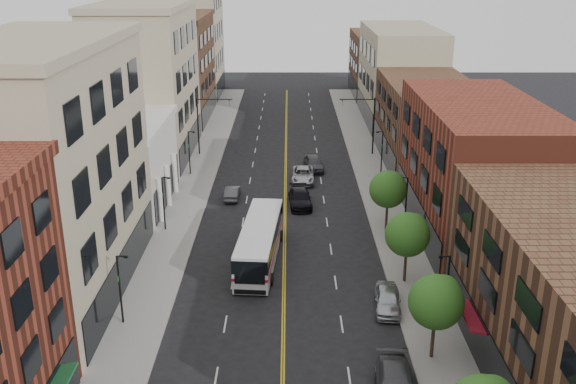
{
  "coord_description": "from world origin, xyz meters",
  "views": [
    {
      "loc": [
        0.35,
        -30.15,
        23.7
      ],
      "look_at": [
        0.3,
        20.69,
        5.0
      ],
      "focal_mm": 40.0,
      "sensor_mm": 36.0,
      "label": 1
    }
  ],
  "objects_px": {
    "city_bus": "(260,240)",
    "car_lane_b": "(303,175)",
    "car_lane_a": "(300,198)",
    "car_parked_far": "(387,300)",
    "car_lane_c": "(314,163)",
    "car_lane_behind": "(232,193)"
  },
  "relations": [
    {
      "from": "city_bus",
      "to": "car_lane_b",
      "type": "distance_m",
      "value": 20.45
    },
    {
      "from": "car_lane_b",
      "to": "city_bus",
      "type": "bearing_deg",
      "value": -99.78
    },
    {
      "from": "city_bus",
      "to": "car_lane_c",
      "type": "height_order",
      "value": "city_bus"
    },
    {
      "from": "car_parked_far",
      "to": "car_lane_behind",
      "type": "relative_size",
      "value": 1.14
    },
    {
      "from": "car_parked_far",
      "to": "car_lane_a",
      "type": "distance_m",
      "value": 21.17
    },
    {
      "from": "car_parked_far",
      "to": "car_lane_a",
      "type": "xyz_separation_m",
      "value": [
        -5.9,
        20.33,
        0.01
      ]
    },
    {
      "from": "city_bus",
      "to": "car_lane_c",
      "type": "distance_m",
      "value": 24.83
    },
    {
      "from": "car_parked_far",
      "to": "car_lane_behind",
      "type": "height_order",
      "value": "car_parked_far"
    },
    {
      "from": "car_lane_c",
      "to": "car_lane_a",
      "type": "bearing_deg",
      "value": -106.09
    },
    {
      "from": "city_bus",
      "to": "car_lane_behind",
      "type": "relative_size",
      "value": 3.16
    },
    {
      "from": "car_lane_behind",
      "to": "car_lane_c",
      "type": "height_order",
      "value": "car_lane_c"
    },
    {
      "from": "car_lane_c",
      "to": "car_lane_b",
      "type": "bearing_deg",
      "value": -115.01
    },
    {
      "from": "car_lane_a",
      "to": "car_parked_far",
      "type": "bearing_deg",
      "value": -77.93
    },
    {
      "from": "city_bus",
      "to": "car_lane_c",
      "type": "bearing_deg",
      "value": 82.08
    },
    {
      "from": "car_lane_behind",
      "to": "car_lane_c",
      "type": "relative_size",
      "value": 0.82
    },
    {
      "from": "city_bus",
      "to": "car_parked_far",
      "type": "height_order",
      "value": "city_bus"
    },
    {
      "from": "car_lane_a",
      "to": "car_lane_c",
      "type": "distance_m",
      "value": 11.8
    },
    {
      "from": "car_lane_a",
      "to": "car_lane_c",
      "type": "height_order",
      "value": "car_lane_c"
    },
    {
      "from": "city_bus",
      "to": "car_lane_behind",
      "type": "height_order",
      "value": "city_bus"
    },
    {
      "from": "city_bus",
      "to": "car_lane_c",
      "type": "relative_size",
      "value": 2.58
    },
    {
      "from": "city_bus",
      "to": "car_lane_behind",
      "type": "distance_m",
      "value": 14.99
    },
    {
      "from": "car_lane_a",
      "to": "car_lane_b",
      "type": "xyz_separation_m",
      "value": [
        0.46,
        7.46,
        -0.02
      ]
    }
  ]
}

